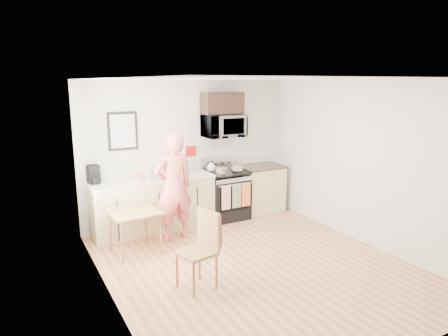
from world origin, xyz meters
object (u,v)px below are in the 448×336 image
range (226,196)px  microwave (223,126)px  person (173,187)px  dining_table (134,215)px  chair (205,238)px  cake (237,169)px

range → microwave: bearing=90.1°
person → dining_table: person is taller
range → person: person is taller
microwave → chair: microwave is taller
person → dining_table: size_ratio=2.51×
microwave → cake: (0.19, -0.20, -0.80)m
range → person: bearing=-157.5°
chair → cake: 2.67m
microwave → person: (-1.27, -0.63, -0.86)m
range → cake: 0.57m
cake → range: bearing=153.4°
microwave → person: 1.66m
cake → dining_table: bearing=-164.1°
microwave → cake: microwave is taller
range → microwave: (-0.00, 0.10, 1.32)m
dining_table → cake: size_ratio=2.82×
range → cake: bearing=-26.6°
range → dining_table: range is taller
microwave → dining_table: (-1.99, -0.82, -1.17)m
dining_table → chair: bearing=-70.8°
person → chair: (-0.23, -1.62, -0.26)m
chair → range: bearing=43.2°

